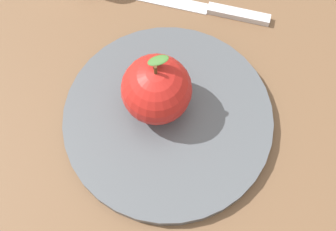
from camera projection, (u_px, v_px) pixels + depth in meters
ground_plane at (184, 99)px, 0.59m from camera, size 2.40×2.40×0.00m
dinner_plate at (168, 119)px, 0.57m from camera, size 0.26×0.26×0.02m
apple at (157, 90)px, 0.53m from camera, size 0.08×0.08×0.10m
knife at (212, 9)px, 0.64m from camera, size 0.02×0.20×0.01m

